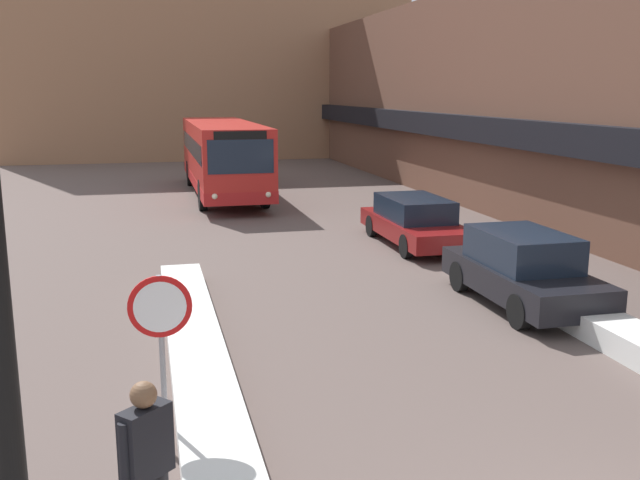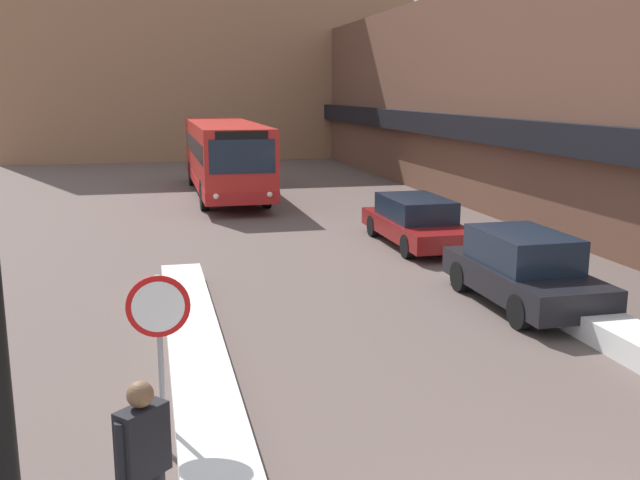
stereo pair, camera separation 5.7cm
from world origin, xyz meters
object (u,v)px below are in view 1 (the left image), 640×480
parked_car_front (523,269)px  stop_sign (161,326)px  pedestrian (147,456)px  parked_car_middle (415,221)px  city_bus (223,155)px  street_lamp (36,114)px

parked_car_front → stop_sign: stop_sign is taller
parked_car_front → stop_sign: 8.71m
pedestrian → parked_car_front: bearing=-0.3°
parked_car_middle → city_bus: bearing=111.0°
city_bus → pedestrian: size_ratio=6.55×
city_bus → street_lamp: 26.89m
parked_car_front → parked_car_middle: parked_car_front is taller
parked_car_front → stop_sign: (-7.38, -4.54, 0.86)m
stop_sign → pedestrian: stop_sign is taller
parked_car_middle → parked_car_front: bearing=-90.0°
parked_car_front → pedestrian: (-7.58, -6.68, 0.33)m
street_lamp → pedestrian: (0.38, 2.49, -3.18)m
street_lamp → city_bus: bearing=82.2°
city_bus → parked_car_middle: (4.32, -11.22, -1.00)m
parked_car_front → pedestrian: pedestrian is taller
stop_sign → parked_car_middle: bearing=55.3°
parked_car_middle → stop_sign: bearing=-124.7°
city_bus → parked_car_middle: 12.06m
street_lamp → pedestrian: size_ratio=3.83×
city_bus → stop_sign: city_bus is taller
parked_car_front → street_lamp: size_ratio=0.61×
parked_car_front → street_lamp: 12.64m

